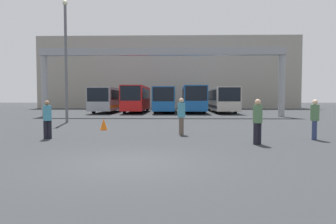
{
  "coord_description": "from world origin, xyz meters",
  "views": [
    {
      "loc": [
        1.34,
        -8.42,
        1.87
      ],
      "look_at": [
        0.51,
        23.9,
        0.3
      ],
      "focal_mm": 32.0,
      "sensor_mm": 36.0,
      "label": 1
    }
  ],
  "objects_px": {
    "pedestrian_near_left": "(47,119)",
    "bus_slot_2": "(165,98)",
    "pedestrian_far_center": "(315,118)",
    "lamp_post": "(66,57)",
    "traffic_cone": "(104,124)",
    "bus_slot_0": "(109,98)",
    "bus_slot_3": "(193,98)",
    "bus_slot_4": "(221,98)",
    "pedestrian_near_right": "(181,115)",
    "bus_slot_1": "(137,98)",
    "pedestrian_mid_left": "(258,120)"
  },
  "relations": [
    {
      "from": "bus_slot_0",
      "to": "pedestrian_near_right",
      "type": "distance_m",
      "value": 24.41
    },
    {
      "from": "bus_slot_2",
      "to": "pedestrian_mid_left",
      "type": "height_order",
      "value": "bus_slot_2"
    },
    {
      "from": "bus_slot_0",
      "to": "lamp_post",
      "type": "xyz_separation_m",
      "value": [
        0.31,
        -15.58,
        3.12
      ]
    },
    {
      "from": "traffic_cone",
      "to": "bus_slot_3",
      "type": "bearing_deg",
      "value": 73.26
    },
    {
      "from": "bus_slot_3",
      "to": "bus_slot_4",
      "type": "xyz_separation_m",
      "value": [
        3.56,
        -0.02,
        -0.09
      ]
    },
    {
      "from": "bus_slot_4",
      "to": "lamp_post",
      "type": "height_order",
      "value": "lamp_post"
    },
    {
      "from": "bus_slot_4",
      "to": "traffic_cone",
      "type": "distance_m",
      "value": 23.36
    },
    {
      "from": "bus_slot_4",
      "to": "lamp_post",
      "type": "relative_size",
      "value": 1.29
    },
    {
      "from": "bus_slot_1",
      "to": "pedestrian_near_left",
      "type": "height_order",
      "value": "bus_slot_1"
    },
    {
      "from": "bus_slot_1",
      "to": "pedestrian_near_right",
      "type": "height_order",
      "value": "bus_slot_1"
    },
    {
      "from": "bus_slot_1",
      "to": "lamp_post",
      "type": "xyz_separation_m",
      "value": [
        -3.26,
        -15.37,
        3.0
      ]
    },
    {
      "from": "pedestrian_near_right",
      "to": "pedestrian_far_center",
      "type": "xyz_separation_m",
      "value": [
        5.85,
        -1.67,
        -0.03
      ]
    },
    {
      "from": "bus_slot_3",
      "to": "pedestrian_mid_left",
      "type": "distance_m",
      "value": 26.22
    },
    {
      "from": "pedestrian_far_center",
      "to": "lamp_post",
      "type": "distance_m",
      "value": 17.27
    },
    {
      "from": "pedestrian_mid_left",
      "to": "bus_slot_3",
      "type": "bearing_deg",
      "value": 60.26
    },
    {
      "from": "pedestrian_near_left",
      "to": "bus_slot_4",
      "type": "bearing_deg",
      "value": 35.84
    },
    {
      "from": "pedestrian_far_center",
      "to": "bus_slot_0",
      "type": "bearing_deg",
      "value": -118.56
    },
    {
      "from": "bus_slot_3",
      "to": "bus_slot_4",
      "type": "bearing_deg",
      "value": -0.39
    },
    {
      "from": "bus_slot_1",
      "to": "pedestrian_far_center",
      "type": "bearing_deg",
      "value": -65.51
    },
    {
      "from": "bus_slot_2",
      "to": "bus_slot_3",
      "type": "distance_m",
      "value": 3.57
    },
    {
      "from": "pedestrian_far_center",
      "to": "bus_slot_3",
      "type": "bearing_deg",
      "value": -140.46
    },
    {
      "from": "bus_slot_3",
      "to": "bus_slot_4",
      "type": "distance_m",
      "value": 3.57
    },
    {
      "from": "bus_slot_2",
      "to": "pedestrian_near_left",
      "type": "distance_m",
      "value": 25.39
    },
    {
      "from": "pedestrian_far_center",
      "to": "pedestrian_near_right",
      "type": "bearing_deg",
      "value": -75.34
    },
    {
      "from": "traffic_cone",
      "to": "lamp_post",
      "type": "bearing_deg",
      "value": 127.9
    },
    {
      "from": "pedestrian_near_left",
      "to": "bus_slot_2",
      "type": "bearing_deg",
      "value": 50.8
    },
    {
      "from": "bus_slot_0",
      "to": "traffic_cone",
      "type": "bearing_deg",
      "value": -78.19
    },
    {
      "from": "pedestrian_near_right",
      "to": "traffic_cone",
      "type": "distance_m",
      "value": 4.89
    },
    {
      "from": "pedestrian_mid_left",
      "to": "pedestrian_near_right",
      "type": "bearing_deg",
      "value": 102.29
    },
    {
      "from": "pedestrian_near_left",
      "to": "traffic_cone",
      "type": "distance_m",
      "value": 4.06
    },
    {
      "from": "pedestrian_far_center",
      "to": "lamp_post",
      "type": "bearing_deg",
      "value": -91.21
    },
    {
      "from": "bus_slot_0",
      "to": "bus_slot_2",
      "type": "height_order",
      "value": "bus_slot_2"
    },
    {
      "from": "bus_slot_2",
      "to": "lamp_post",
      "type": "relative_size",
      "value": 1.34
    },
    {
      "from": "bus_slot_1",
      "to": "pedestrian_far_center",
      "type": "distance_m",
      "value": 26.64
    },
    {
      "from": "bus_slot_0",
      "to": "bus_slot_2",
      "type": "relative_size",
      "value": 0.9
    },
    {
      "from": "bus_slot_1",
      "to": "bus_slot_4",
      "type": "distance_m",
      "value": 10.71
    },
    {
      "from": "bus_slot_2",
      "to": "bus_slot_3",
      "type": "relative_size",
      "value": 1.04
    },
    {
      "from": "bus_slot_1",
      "to": "pedestrian_near_left",
      "type": "xyz_separation_m",
      "value": [
        -0.9,
        -24.2,
        -0.95
      ]
    },
    {
      "from": "bus_slot_2",
      "to": "pedestrian_far_center",
      "type": "height_order",
      "value": "bus_slot_2"
    },
    {
      "from": "bus_slot_4",
      "to": "lamp_post",
      "type": "distance_m",
      "value": 21.39
    },
    {
      "from": "bus_slot_2",
      "to": "bus_slot_4",
      "type": "xyz_separation_m",
      "value": [
        7.13,
        -0.23,
        -0.02
      ]
    },
    {
      "from": "bus_slot_2",
      "to": "bus_slot_4",
      "type": "height_order",
      "value": "bus_slot_2"
    },
    {
      "from": "bus_slot_1",
      "to": "bus_slot_3",
      "type": "distance_m",
      "value": 7.15
    },
    {
      "from": "bus_slot_3",
      "to": "pedestrian_near_right",
      "type": "distance_m",
      "value": 23.24
    },
    {
      "from": "bus_slot_4",
      "to": "pedestrian_near_left",
      "type": "xyz_separation_m",
      "value": [
        -11.59,
        -24.75,
        -0.85
      ]
    },
    {
      "from": "pedestrian_near_left",
      "to": "pedestrian_far_center",
      "type": "bearing_deg",
      "value": -29.21
    },
    {
      "from": "bus_slot_2",
      "to": "traffic_cone",
      "type": "xyz_separation_m",
      "value": [
        -2.79,
        -21.33,
        -1.46
      ]
    },
    {
      "from": "pedestrian_near_right",
      "to": "traffic_cone",
      "type": "relative_size",
      "value": 2.79
    },
    {
      "from": "bus_slot_0",
      "to": "bus_slot_3",
      "type": "height_order",
      "value": "bus_slot_3"
    },
    {
      "from": "bus_slot_4",
      "to": "bus_slot_3",
      "type": "bearing_deg",
      "value": 179.61
    }
  ]
}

